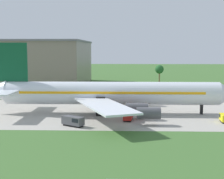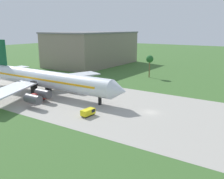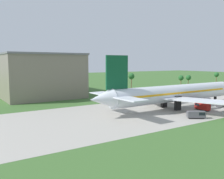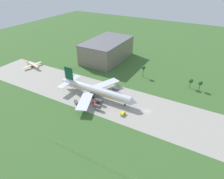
{
  "view_description": "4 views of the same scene",
  "coord_description": "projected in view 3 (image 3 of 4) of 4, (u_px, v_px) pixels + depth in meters",
  "views": [
    {
      "loc": [
        -37.91,
        -95.08,
        17.9
      ],
      "look_at": [
        -41.2,
        -1.99,
        6.7
      ],
      "focal_mm": 55.0,
      "sensor_mm": 36.0,
      "label": 1
    },
    {
      "loc": [
        28.67,
        -64.17,
        24.11
      ],
      "look_at": [
        -12.05,
        -1.99,
        5.7
      ],
      "focal_mm": 40.0,
      "sensor_mm": 36.0,
      "label": 2
    },
    {
      "loc": [
        -112.95,
        -66.58,
        17.32
      ],
      "look_at": [
        -70.34,
        -1.99,
        8.83
      ],
      "focal_mm": 40.0,
      "sensor_mm": 36.0,
      "label": 3
    },
    {
      "loc": [
        34.35,
        -111.93,
        86.68
      ],
      "look_at": [
        -31.78,
        5.0,
        6.0
      ],
      "focal_mm": 32.0,
      "sensor_mm": 36.0,
      "label": 4
    }
  ],
  "objects": [
    {
      "name": "fuel_truck",
      "position": [
        202.0,
        106.0,
        90.09
      ],
      "size": [
        2.71,
        6.01,
        2.78
      ],
      "color": "black",
      "rests_on": "ground_plane"
    },
    {
      "name": "jet_airliner",
      "position": [
        174.0,
        93.0,
        93.44
      ],
      "size": [
        71.12,
        54.66,
        19.47
      ],
      "color": "silver",
      "rests_on": "ground_plane"
    },
    {
      "name": "catering_van",
      "position": [
        197.0,
        115.0,
        76.85
      ],
      "size": [
        5.64,
        4.66,
        2.3
      ],
      "color": "black",
      "rests_on": "ground_plane"
    },
    {
      "name": "palm_tree_row",
      "position": [
        182.0,
        77.0,
        170.05
      ],
      "size": [
        86.17,
        3.6,
        10.99
      ],
      "color": "brown",
      "rests_on": "ground_plane"
    },
    {
      "name": "terminal_building",
      "position": [
        33.0,
        74.0,
        134.52
      ],
      "size": [
        36.72,
        61.2,
        21.58
      ],
      "color": "slate",
      "rests_on": "ground_plane"
    }
  ]
}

